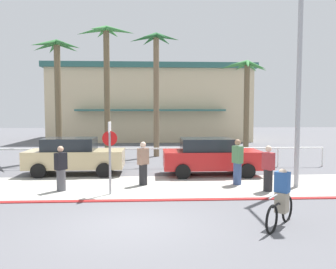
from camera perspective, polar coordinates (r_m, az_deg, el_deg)
ground_plane at (r=18.82m, az=-4.53°, el=-4.94°), size 80.00×80.00×0.00m
sidewalk_strip at (r=13.12m, az=-5.24°, el=-8.85°), size 44.00×4.00×0.02m
curb_paint at (r=11.18m, az=-5.67°, el=-11.11°), size 44.00×0.24×0.03m
building_backdrop at (r=35.51m, az=-2.94°, el=5.27°), size 19.66×11.28×7.35m
rail_fence at (r=17.21m, az=-4.68°, el=-2.95°), size 19.24×0.08×1.04m
stop_sign_bike_lane at (r=11.80m, az=-9.89°, el=-2.13°), size 0.52×0.56×2.56m
streetlight_curb at (r=13.45m, az=21.86°, el=9.48°), size 0.24×2.54×7.50m
palm_tree_1 at (r=20.63m, az=-18.38°, el=10.03°), size 2.73×3.34×7.03m
palm_tree_2 at (r=20.92m, az=-10.47°, el=11.67°), size 3.53×2.69×8.03m
palm_tree_3 at (r=21.69m, az=-2.06°, el=11.43°), size 3.19×3.22×7.88m
palm_tree_4 at (r=22.64m, az=13.17°, el=8.43°), size 3.10×2.97×6.23m
car_tan_1 at (r=16.06m, az=-15.66°, el=-3.49°), size 4.40×2.02×1.69m
car_red_2 at (r=15.41m, az=7.24°, el=-3.68°), size 4.40×2.02×1.69m
cyclist_black_0 at (r=9.12m, az=18.74°, el=-10.40°), size 1.24×1.41×1.50m
pedestrian_0 at (r=13.23m, az=-4.26°, el=-5.23°), size 0.48×0.45×1.73m
pedestrian_1 at (r=12.86m, az=-17.79°, el=-5.86°), size 0.45×0.48×1.66m
pedestrian_2 at (r=12.71m, az=16.71°, el=-5.89°), size 0.44×0.48×1.68m
pedestrian_3 at (r=13.56m, az=11.75°, el=-4.88°), size 0.43×0.47×1.82m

